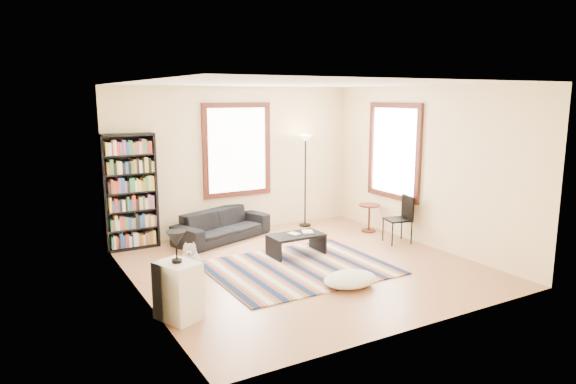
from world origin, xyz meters
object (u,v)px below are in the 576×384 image
sofa (222,225)px  floor_cushion (350,279)px  floor_lamp (305,181)px  folding_chair (398,220)px  coffee_table (296,245)px  dog (191,257)px  bookshelf (130,192)px  side_table (369,218)px  white_cabinet (178,291)px

sofa → floor_cushion: size_ratio=2.34×
floor_lamp → folding_chair: floor_lamp is taller
floor_lamp → folding_chair: bearing=-66.7°
coffee_table → folding_chair: bearing=-7.8°
floor_cushion → dog: size_ratio=1.57×
bookshelf → side_table: 4.51m
sofa → floor_cushion: 3.17m
folding_chair → white_cabinet: bearing=-152.0°
dog → white_cabinet: bearing=-90.5°
bookshelf → white_cabinet: bearing=-93.7°
floor_lamp → sofa: bearing=-176.9°
floor_cushion → side_table: 3.04m
dog → bookshelf: bearing=128.5°
folding_chair → coffee_table: bearing=-174.6°
floor_cushion → sofa: bearing=101.5°
side_table → bookshelf: bearing=164.7°
folding_chair → white_cabinet: size_ratio=1.23×
coffee_table → folding_chair: size_ratio=1.05×
side_table → folding_chair: (-0.05, -0.87, 0.16)m
folding_chair → dog: (-3.79, 0.29, -0.18)m
side_table → white_cabinet: 4.94m
bookshelf → coffee_table: size_ratio=2.22×
coffee_table → floor_cushion: (-0.07, -1.60, -0.08)m
dog → floor_lamp: bearing=51.9°
bookshelf → floor_cushion: 4.13m
white_cabinet → dog: (0.66, 1.46, -0.10)m
sofa → white_cabinet: 3.44m
sofa → bookshelf: bookshelf is taller
sofa → white_cabinet: (-1.78, -2.94, 0.08)m
bookshelf → folding_chair: bookshelf is taller
coffee_table → side_table: bearing=16.6°
coffee_table → sofa: bearing=115.0°
sofa → dog: 1.86m
floor_cushion → side_table: size_ratio=1.47×
bookshelf → floor_cushion: size_ratio=2.51×
bookshelf → floor_cushion: bookshelf is taller
floor_cushion → folding_chair: size_ratio=0.93×
floor_lamp → side_table: size_ratio=3.44×
side_table → white_cabinet: bearing=-155.6°
floor_cushion → dog: 2.39m
side_table → dog: bearing=-171.4°
floor_lamp → white_cabinet: floor_lamp is taller
sofa → floor_cushion: bearing=-98.6°
coffee_table → bookshelf: bearing=142.1°
coffee_table → folding_chair: 2.00m
white_cabinet → floor_cushion: bearing=-26.2°
folding_chair → dog: folding_chair is taller
side_table → floor_cushion: bearing=-133.5°
bookshelf → side_table: (4.29, -1.17, -0.73)m
bookshelf → dog: bearing=-75.5°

